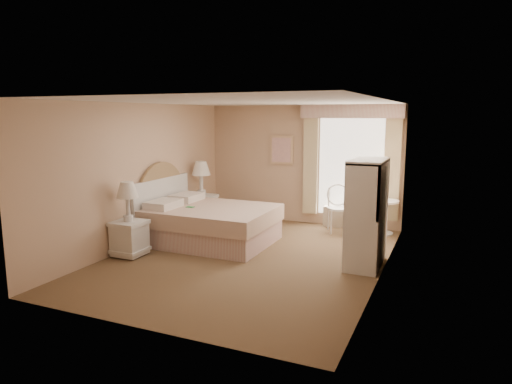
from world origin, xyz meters
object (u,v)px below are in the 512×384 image
at_px(nightstand_near, 129,229).
at_px(nightstand_far, 202,201).
at_px(cafe_chair, 338,204).
at_px(armoire, 367,222).
at_px(round_table, 382,211).
at_px(bed, 205,222).

bearing_deg(nightstand_near, nightstand_far, 90.00).
xyz_separation_m(cafe_chair, armoire, (0.88, -1.89, 0.14)).
height_order(nightstand_near, round_table, nightstand_near).
height_order(bed, nightstand_far, bed).
xyz_separation_m(nightstand_far, armoire, (3.65, -1.29, 0.18)).
bearing_deg(round_table, armoire, -88.26).
height_order(round_table, armoire, armoire).
relative_size(round_table, cafe_chair, 0.71).
relative_size(nightstand_far, round_table, 1.97).
bearing_deg(nightstand_near, round_table, 40.74).
xyz_separation_m(bed, armoire, (2.93, -0.17, 0.31)).
distance_m(bed, nightstand_far, 1.34).
height_order(bed, round_table, bed).
bearing_deg(armoire, bed, 176.59).
bearing_deg(nightstand_far, armoire, -19.47).
bearing_deg(nightstand_near, cafe_chair, 46.86).
height_order(nightstand_near, armoire, armoire).
bearing_deg(cafe_chair, bed, -163.42).
relative_size(bed, round_table, 3.29).
bearing_deg(cafe_chair, nightstand_near, -156.59).
distance_m(nightstand_far, round_table, 3.67).
xyz_separation_m(round_table, armoire, (0.06, -2.03, 0.24)).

